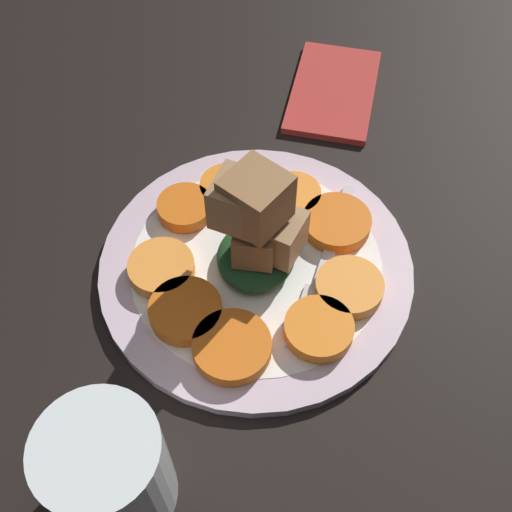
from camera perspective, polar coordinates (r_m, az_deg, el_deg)
table_slab at (r=59.16cm, az=0.00°, el=-1.72°), size 120.00×120.00×2.00cm
plate at (r=57.90cm, az=0.00°, el=-0.90°), size 28.19×28.19×1.05cm
carrot_slice_0 at (r=54.30cm, az=-6.28°, el=-4.86°), size 6.21×6.21×1.33cm
carrot_slice_1 at (r=52.38cm, az=-1.91°, el=-8.10°), size 6.49×6.49×1.33cm
carrot_slice_2 at (r=53.39cm, az=5.61°, el=-6.45°), size 5.80×5.80×1.33cm
carrot_slice_3 at (r=55.76cm, az=8.29°, el=-2.77°), size 5.91×5.91×1.33cm
carrot_slice_4 at (r=59.72cm, az=7.18°, el=2.97°), size 6.33×6.33×1.33cm
carrot_slice_5 at (r=61.41cm, az=3.38°, el=5.37°), size 5.16×5.16×1.33cm
carrot_slice_6 at (r=61.98cm, az=-2.51°, el=6.05°), size 5.41×5.41×1.33cm
carrot_slice_7 at (r=60.74cm, az=-6.34°, el=4.30°), size 5.21×5.21×1.33cm
carrot_slice_8 at (r=56.88cm, az=-8.40°, el=-1.06°), size 5.86×5.86×1.33cm
center_pile at (r=53.25cm, az=0.11°, el=2.44°), size 7.69×7.95×11.05cm
fork at (r=57.32cm, az=6.17°, el=-0.84°), size 18.52×3.34×0.40cm
water_glass at (r=46.30cm, az=-12.95°, el=-18.23°), size 8.29×8.29×10.07cm
napkin at (r=74.47cm, az=6.89°, el=14.36°), size 15.00×9.00×0.80cm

